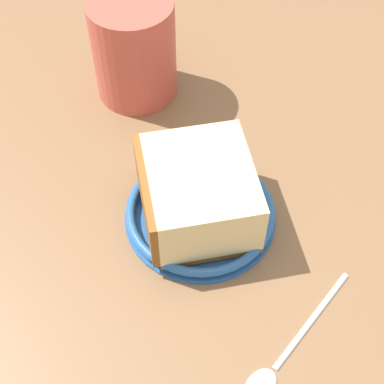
{
  "coord_description": "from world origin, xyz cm",
  "views": [
    {
      "loc": [
        -28.0,
        15.95,
        40.74
      ],
      "look_at": [
        -2.42,
        4.17,
        3.0
      ],
      "focal_mm": 53.26,
      "sensor_mm": 36.0,
      "label": 1
    }
  ],
  "objects": [
    {
      "name": "small_plate",
      "position": [
        -3.17,
        3.74,
        0.7
      ],
      "size": [
        13.01,
        13.01,
        1.41
      ],
      "color": "#26599E",
      "rests_on": "ground_plane"
    },
    {
      "name": "teaspoon",
      "position": [
        -17.18,
        4.03,
        0.35
      ],
      "size": [
        6.72,
        12.3,
        0.8
      ],
      "color": "silver",
      "rests_on": "ground_plane"
    },
    {
      "name": "tea_mug",
      "position": [
        14.2,
        2.73,
        5.28
      ],
      "size": [
        10.78,
        8.07,
        10.32
      ],
      "color": "#BF4C3F",
      "rests_on": "ground_plane"
    },
    {
      "name": "cake_slice",
      "position": [
        -3.1,
        4.0,
        3.53
      ],
      "size": [
        11.51,
        11.0,
        5.74
      ],
      "color": "brown",
      "rests_on": "small_plate"
    },
    {
      "name": "ground_plane",
      "position": [
        0.0,
        0.0,
        -1.38
      ],
      "size": [
        118.75,
        118.75,
        2.77
      ],
      "primitive_type": "cube",
      "color": "brown"
    }
  ]
}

